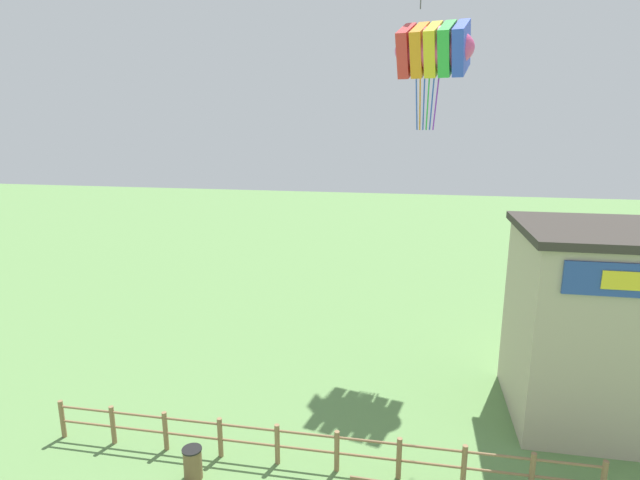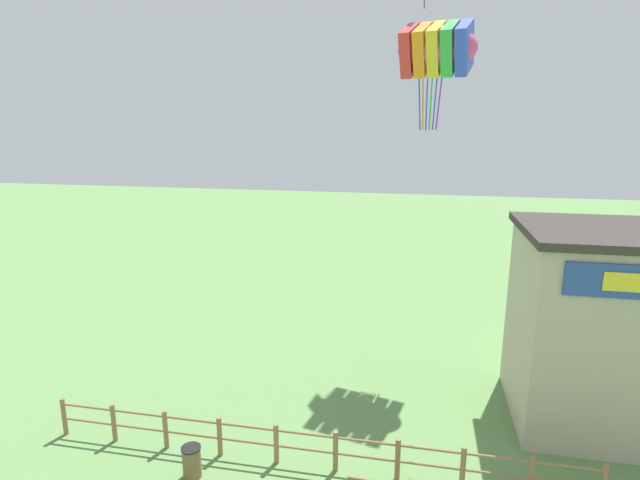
% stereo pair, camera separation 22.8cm
% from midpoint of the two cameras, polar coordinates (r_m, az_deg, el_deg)
% --- Properties ---
extents(wooden_fence, '(14.98, 0.14, 1.19)m').
position_cam_midpoint_polar(wooden_fence, '(14.59, -1.18, -22.40)').
color(wooden_fence, olive).
rests_on(wooden_fence, ground_plane).
extents(trash_bin, '(0.52, 0.52, 0.88)m').
position_cam_midpoint_polar(trash_bin, '(14.78, -13.98, -23.39)').
color(trash_bin, brown).
rests_on(trash_bin, ground_plane).
extents(kite_rainbow_parafoil, '(3.40, 2.76, 4.06)m').
position_cam_midpoint_polar(kite_rainbow_parafoil, '(20.52, 13.54, 20.45)').
color(kite_rainbow_parafoil, '#E54C8C').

